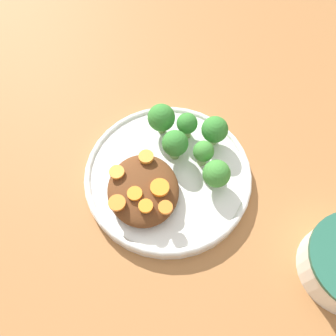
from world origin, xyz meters
TOP-DOWN VIEW (x-y plane):
  - ground_plane at (0.00, 0.00)m, footprint 4.00×4.00m
  - plate at (0.00, 0.00)m, footprint 0.27×0.27m
  - stew_mound at (0.03, -0.04)m, footprint 0.12×0.11m
  - broccoli_floret_0 at (-0.08, -0.00)m, footprint 0.05×0.05m
  - broccoli_floret_1 at (0.03, 0.07)m, footprint 0.04×0.04m
  - broccoli_floret_2 at (-0.05, 0.08)m, footprint 0.04×0.04m
  - broccoli_floret_3 at (-0.07, 0.04)m, footprint 0.03×0.03m
  - broccoli_floret_4 at (-0.03, 0.02)m, footprint 0.04×0.04m
  - broccoli_floret_5 at (-0.01, 0.06)m, footprint 0.03×0.03m
  - carrot_slice_0 at (-0.01, -0.03)m, footprint 0.02×0.02m
  - carrot_slice_1 at (0.05, -0.05)m, footprint 0.02×0.02m
  - carrot_slice_2 at (0.07, -0.01)m, footprint 0.02×0.02m
  - carrot_slice_3 at (0.06, -0.08)m, footprint 0.02×0.02m
  - carrot_slice_4 at (0.01, -0.08)m, footprint 0.02×0.02m
  - carrot_slice_5 at (0.04, -0.02)m, footprint 0.03×0.03m
  - carrot_slice_6 at (0.07, -0.04)m, footprint 0.02×0.02m

SIDE VIEW (x-z plane):
  - ground_plane at x=0.00m, z-range 0.00..0.00m
  - plate at x=0.00m, z-range 0.00..0.03m
  - stew_mound at x=0.03m, z-range 0.02..0.05m
  - broccoli_floret_5 at x=-0.01m, z-range 0.03..0.07m
  - broccoli_floret_3 at x=-0.07m, z-range 0.03..0.08m
  - broccoli_floret_1 at x=0.03m, z-range 0.03..0.08m
  - broccoli_floret_2 at x=-0.05m, z-range 0.03..0.08m
  - broccoli_floret_4 at x=-0.03m, z-range 0.03..0.08m
  - broccoli_floret_0 at x=-0.08m, z-range 0.03..0.08m
  - carrot_slice_4 at x=0.01m, z-range 0.05..0.06m
  - carrot_slice_1 at x=0.05m, z-range 0.05..0.06m
  - carrot_slice_3 at x=0.06m, z-range 0.05..0.06m
  - carrot_slice_6 at x=0.07m, z-range 0.05..0.06m
  - carrot_slice_2 at x=0.07m, z-range 0.05..0.06m
  - carrot_slice_0 at x=-0.01m, z-range 0.05..0.06m
  - carrot_slice_5 at x=0.04m, z-range 0.05..0.06m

